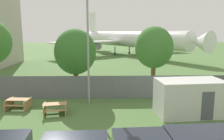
# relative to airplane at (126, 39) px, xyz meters

# --- Properties ---
(perimeter_fence) EXTENTS (56.07, 0.07, 2.02)m
(perimeter_fence) POSITION_rel_airplane_xyz_m (-6.77, -37.57, -2.99)
(perimeter_fence) COLOR slate
(perimeter_fence) RESTS_ON ground
(airplane) EXTENTS (35.12, 41.75, 11.80)m
(airplane) POSITION_rel_airplane_xyz_m (0.00, 0.00, 0.00)
(airplane) COLOR white
(airplane) RESTS_ON ground
(portable_cabin) EXTENTS (4.69, 2.78, 2.49)m
(portable_cabin) POSITION_rel_airplane_xyz_m (0.98, -41.49, -2.76)
(portable_cabin) COLOR silver
(portable_cabin) RESTS_ON ground
(picnic_bench_near_cabin) EXTENTS (1.74, 1.51, 0.76)m
(picnic_bench_near_cabin) POSITION_rel_airplane_xyz_m (-11.43, -40.05, -3.53)
(picnic_bench_near_cabin) COLOR tan
(picnic_bench_near_cabin) RESTS_ON ground
(picnic_bench_open_grass) EXTENTS (1.86, 1.67, 0.76)m
(picnic_bench_open_grass) POSITION_rel_airplane_xyz_m (-8.43, -41.18, -3.53)
(picnic_bench_open_grass) COLOR tan
(picnic_bench_open_grass) RESTS_ON ground
(tree_near_hangar) EXTENTS (3.88, 3.88, 6.04)m
(tree_near_hangar) POSITION_rel_airplane_xyz_m (-7.71, -35.54, -0.11)
(tree_near_hangar) COLOR brown
(tree_near_hangar) RESTS_ON ground
(tree_far_right) EXTENTS (3.91, 3.91, 6.33)m
(tree_far_right) POSITION_rel_airplane_xyz_m (0.10, -33.58, 0.15)
(tree_far_right) COLOR brown
(tree_far_right) RESTS_ON ground
(light_mast) EXTENTS (0.44, 0.44, 8.74)m
(light_mast) POSITION_rel_airplane_xyz_m (-6.20, -38.97, 1.26)
(light_mast) COLOR #99999E
(light_mast) RESTS_ON ground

